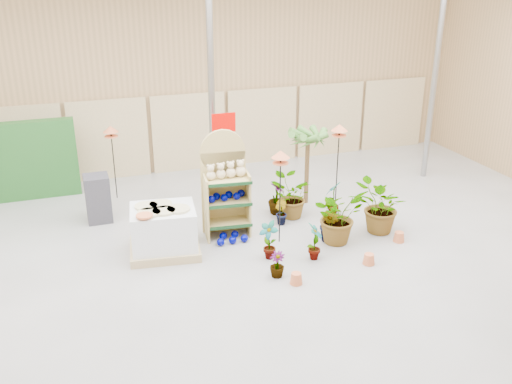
% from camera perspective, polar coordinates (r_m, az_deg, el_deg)
% --- Properties ---
extents(room, '(15.20, 12.10, 4.70)m').
position_cam_1_polar(room, '(9.81, -0.54, 5.15)').
color(room, gray).
rests_on(room, ground).
extents(display_shelf, '(0.94, 0.65, 2.11)m').
position_cam_1_polar(display_shelf, '(11.15, -3.14, 0.44)').
color(display_shelf, tan).
rests_on(display_shelf, ground).
extents(teddy_bears, '(0.78, 0.21, 0.33)m').
position_cam_1_polar(teddy_bears, '(10.94, -2.90, 2.09)').
color(teddy_bears, beige).
rests_on(teddy_bears, display_shelf).
extents(gazing_balls_shelf, '(0.78, 0.27, 0.15)m').
position_cam_1_polar(gazing_balls_shelf, '(11.10, -2.96, -0.42)').
color(gazing_balls_shelf, '#00037E').
rests_on(gazing_balls_shelf, display_shelf).
extents(gazing_balls_floor, '(0.63, 0.39, 0.15)m').
position_cam_1_polar(gazing_balls_floor, '(11.12, -2.50, -4.64)').
color(gazing_balls_floor, '#00037E').
rests_on(gazing_balls_floor, ground).
extents(pallet_stack, '(1.40, 1.21, 0.94)m').
position_cam_1_polar(pallet_stack, '(10.67, -9.22, -3.86)').
color(pallet_stack, tan).
rests_on(pallet_stack, ground).
extents(charcoal_planters, '(0.50, 0.50, 1.00)m').
position_cam_1_polar(charcoal_planters, '(12.28, -15.52, -0.62)').
color(charcoal_planters, '#29292F').
rests_on(charcoal_planters, ground).
extents(trellis_stock, '(2.00, 0.30, 1.80)m').
position_cam_1_polar(trellis_stock, '(13.86, -21.53, 2.97)').
color(trellis_stock, '#1E561F').
rests_on(trellis_stock, ground).
extents(offer_sign, '(0.50, 0.08, 2.20)m').
position_cam_1_polar(offer_sign, '(11.92, -3.23, 4.95)').
color(offer_sign, gray).
rests_on(offer_sign, ground).
extents(bird_table_front, '(0.34, 0.34, 1.86)m').
position_cam_1_polar(bird_table_front, '(10.49, 2.48, 3.47)').
color(bird_table_front, black).
rests_on(bird_table_front, ground).
extents(bird_table_right, '(0.34, 0.34, 1.98)m').
position_cam_1_polar(bird_table_right, '(11.88, 8.33, 6.07)').
color(bird_table_right, black).
rests_on(bird_table_right, ground).
extents(bird_table_back, '(0.34, 0.34, 1.71)m').
position_cam_1_polar(bird_table_back, '(13.06, -14.32, 5.89)').
color(bird_table_back, black).
rests_on(bird_table_back, ground).
extents(palm, '(0.70, 0.70, 1.82)m').
position_cam_1_polar(palm, '(12.45, 5.23, 5.56)').
color(palm, brown).
rests_on(palm, ground).
extents(potted_plant_0, '(0.43, 0.46, 0.73)m').
position_cam_1_polar(potted_plant_0, '(10.40, 1.29, -4.84)').
color(potted_plant_0, '#467D2F').
rests_on(potted_plant_0, ground).
extents(potted_plant_1, '(0.42, 0.47, 0.71)m').
position_cam_1_polar(potted_plant_1, '(11.08, 7.34, -3.31)').
color(potted_plant_1, '#467D2F').
rests_on(potted_plant_1, ground).
extents(potted_plant_2, '(1.18, 1.09, 1.09)m').
position_cam_1_polar(potted_plant_2, '(11.04, 8.20, -2.35)').
color(potted_plant_2, '#467D2F').
rests_on(potted_plant_2, ground).
extents(potted_plant_4, '(0.49, 0.49, 0.79)m').
position_cam_1_polar(potted_plant_4, '(12.25, 7.76, -0.58)').
color(potted_plant_4, '#467D2F').
rests_on(potted_plant_4, ground).
extents(potted_plant_5, '(0.28, 0.32, 0.51)m').
position_cam_1_polar(potted_plant_5, '(11.79, 2.48, -2.05)').
color(potted_plant_5, '#467D2F').
rests_on(potted_plant_5, ground).
extents(potted_plant_6, '(1.08, 1.03, 0.94)m').
position_cam_1_polar(potted_plant_6, '(12.01, 3.44, -0.49)').
color(potted_plant_6, '#467D2F').
rests_on(potted_plant_6, ground).
extents(potted_plant_7, '(0.37, 0.37, 0.46)m').
position_cam_1_polar(potted_plant_7, '(9.88, 2.12, -7.27)').
color(potted_plant_7, '#467D2F').
rests_on(potted_plant_7, ground).
extents(potted_plant_8, '(0.42, 0.46, 0.73)m').
position_cam_1_polar(potted_plant_8, '(10.40, 5.89, -4.95)').
color(potted_plant_8, '#467D2F').
rests_on(potted_plant_8, ground).
extents(potted_plant_10, '(1.30, 1.25, 1.11)m').
position_cam_1_polar(potted_plant_10, '(11.54, 12.36, -1.52)').
color(potted_plant_10, '#467D2F').
rests_on(potted_plant_10, ground).
extents(potted_plant_11, '(0.42, 0.42, 0.71)m').
position_cam_1_polar(potted_plant_11, '(12.24, 2.13, -0.62)').
color(potted_plant_11, '#467D2F').
rests_on(potted_plant_11, ground).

